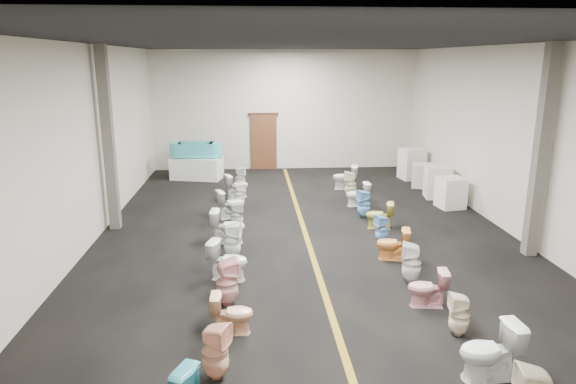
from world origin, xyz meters
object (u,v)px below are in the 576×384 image
at_px(toilet_left_4, 228,260).
at_px(toilet_left_9, 239,195).
at_px(toilet_left_2, 232,313).
at_px(toilet_right_5, 393,244).
at_px(toilet_left_10, 237,186).
at_px(toilet_right_2, 459,315).
at_px(toilet_left_1, 215,351).
at_px(toilet_left_11, 240,178).
at_px(toilet_right_9, 358,194).
at_px(appliance_crate_c, 423,175).
at_px(toilet_left_6, 228,226).
at_px(toilet_right_6, 382,229).
at_px(toilet_left_8, 231,204).
at_px(appliance_crate_b, 437,182).
at_px(toilet_right_8, 364,204).
at_px(toilet_right_4, 412,263).
at_px(toilet_right_10, 351,184).
at_px(appliance_crate_d, 412,164).
at_px(toilet_left_5, 232,241).
at_px(bathtub, 196,149).
at_px(display_table, 197,168).
at_px(toilet_left_3, 227,283).
at_px(toilet_right_1, 490,352).
at_px(toilet_left_7, 237,215).
at_px(toilet_right_3, 427,288).
at_px(toilet_right_11, 345,177).
at_px(appliance_crate_a, 451,193).
at_px(toilet_right_7, 380,215).

distance_m(toilet_left_4, toilet_left_9, 5.12).
distance_m(toilet_left_2, toilet_right_5, 4.33).
relative_size(toilet_left_10, toilet_right_2, 1.07).
relative_size(toilet_left_1, toilet_right_5, 1.15).
height_order(toilet_left_11, toilet_right_9, toilet_left_11).
bearing_deg(appliance_crate_c, toilet_left_6, -141.60).
height_order(toilet_left_6, toilet_right_6, toilet_left_6).
relative_size(toilet_left_8, toilet_right_9, 1.12).
xyz_separation_m(appliance_crate_b, toilet_right_8, (-2.69, -1.88, -0.11)).
bearing_deg(toilet_right_4, toilet_right_10, -164.55).
height_order(appliance_crate_d, toilet_right_9, appliance_crate_d).
xyz_separation_m(toilet_left_5, toilet_left_9, (0.07, 4.06, -0.05)).
bearing_deg(toilet_right_8, bathtub, -148.03).
bearing_deg(toilet_left_1, toilet_left_2, 14.31).
height_order(toilet_left_8, toilet_right_6, toilet_left_8).
height_order(appliance_crate_d, toilet_right_8, appliance_crate_d).
height_order(display_table, toilet_left_3, toilet_left_3).
xyz_separation_m(bathtub, toilet_right_8, (4.94, -5.01, -0.68)).
xyz_separation_m(appliance_crate_d, toilet_right_1, (-2.59, -11.69, -0.13)).
distance_m(toilet_left_2, toilet_left_7, 5.15).
bearing_deg(toilet_left_7, toilet_right_3, -142.45).
distance_m(toilet_left_2, toilet_right_1, 3.73).
bearing_deg(toilet_left_1, appliance_crate_d, -5.32).
distance_m(toilet_right_1, toilet_right_2, 1.13).
bearing_deg(toilet_left_11, toilet_left_9, -171.25).
xyz_separation_m(toilet_left_3, toilet_right_1, (3.55, -2.39, -0.01)).
bearing_deg(toilet_right_9, toilet_left_1, -27.74).
bearing_deg(toilet_left_10, toilet_right_9, -132.62).
relative_size(toilet_left_3, toilet_right_6, 1.24).
relative_size(toilet_left_6, toilet_left_9, 1.15).
relative_size(toilet_left_3, toilet_left_6, 1.06).
bearing_deg(toilet_left_5, toilet_right_10, -25.14).
relative_size(toilet_right_4, toilet_right_10, 0.99).
distance_m(appliance_crate_b, toilet_left_11, 6.26).
relative_size(toilet_left_2, toilet_left_8, 0.85).
height_order(appliance_crate_c, toilet_left_7, appliance_crate_c).
bearing_deg(toilet_left_1, toilet_right_4, -28.31).
bearing_deg(display_table, appliance_crate_d, -4.21).
relative_size(toilet_right_5, toilet_right_11, 0.87).
distance_m(toilet_left_8, toilet_right_5, 4.80).
bearing_deg(toilet_right_10, toilet_right_9, 4.52).
height_order(appliance_crate_a, toilet_right_7, appliance_crate_a).
bearing_deg(toilet_right_9, appliance_crate_d, 137.87).
relative_size(toilet_left_5, toilet_right_5, 1.14).
height_order(toilet_right_4, toilet_right_10, toilet_right_10).
bearing_deg(toilet_left_10, toilet_right_2, 179.48).
bearing_deg(toilet_right_4, toilet_right_5, -162.23).
relative_size(toilet_left_3, toilet_right_7, 1.23).
distance_m(appliance_crate_a, toilet_left_8, 6.29).
xyz_separation_m(appliance_crate_a, toilet_right_8, (-2.69, -0.78, -0.05)).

